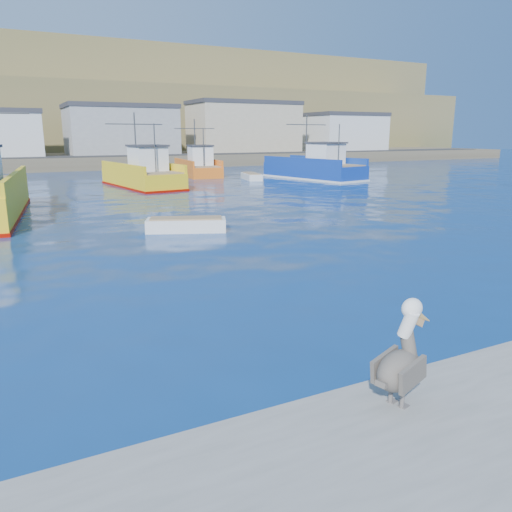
{
  "coord_description": "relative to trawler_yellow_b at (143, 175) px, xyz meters",
  "views": [
    {
      "loc": [
        -6.41,
        -9.08,
        4.62
      ],
      "look_at": [
        -0.21,
        3.13,
        1.25
      ],
      "focal_mm": 35.0,
      "sensor_mm": 36.0,
      "label": 1
    }
  ],
  "objects": [
    {
      "name": "far_shore",
      "position": [
        -4.77,
        74.23,
        7.95
      ],
      "size": [
        200.0,
        81.0,
        24.0
      ],
      "color": "brown",
      "rests_on": "ground"
    },
    {
      "name": "dock_bollards",
      "position": [
        -4.18,
        -38.37,
        -0.38
      ],
      "size": [
        36.2,
        0.2,
        0.3
      ],
      "color": "#4C4C4C",
      "rests_on": "dock"
    },
    {
      "name": "skiff_mid",
      "position": [
        -3.44,
        -21.33,
        -0.76
      ],
      "size": [
        4.01,
        2.64,
        0.82
      ],
      "color": "silver",
      "rests_on": "ground"
    },
    {
      "name": "boat_orange",
      "position": [
        8.44,
        8.74,
        0.03
      ],
      "size": [
        4.58,
        9.02,
        6.14
      ],
      "color": "orange",
      "rests_on": "ground"
    },
    {
      "name": "skiff_far",
      "position": [
        11.67,
        2.0,
        -0.76
      ],
      "size": [
        2.15,
        4.07,
        0.84
      ],
      "color": "silver",
      "rests_on": "ground"
    },
    {
      "name": "trawler_yellow_b",
      "position": [
        0.0,
        0.0,
        0.0
      ],
      "size": [
        5.3,
        11.41,
        6.48
      ],
      "color": "yellow",
      "rests_on": "ground"
    },
    {
      "name": "trawler_blue",
      "position": [
        18.15,
        0.07,
        0.04
      ],
      "size": [
        6.33,
        12.32,
        6.57
      ],
      "color": "navy",
      "rests_on": "ground"
    },
    {
      "name": "ground",
      "position": [
        -4.78,
        -34.97,
        -1.03
      ],
      "size": [
        260.0,
        260.0,
        0.0
      ],
      "primitive_type": "plane",
      "color": "navy",
      "rests_on": "ground"
    },
    {
      "name": "pelican",
      "position": [
        -6.0,
        -38.78,
        0.2
      ],
      "size": [
        1.36,
        0.78,
        1.69
      ],
      "color": "#595451",
      "rests_on": "dock"
    }
  ]
}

